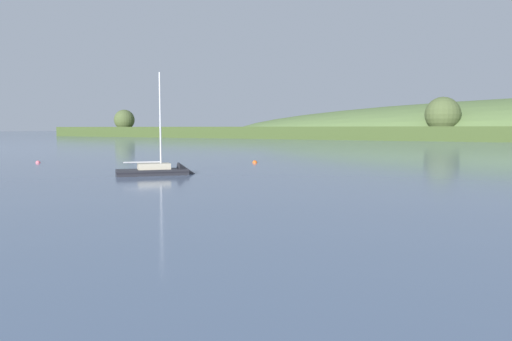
% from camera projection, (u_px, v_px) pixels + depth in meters
% --- Properties ---
extents(sailboat_midwater_white, '(7.33, 8.32, 12.26)m').
position_uv_depth(sailboat_midwater_white, '(163.00, 173.00, 55.06)').
color(sailboat_midwater_white, '#232328').
rests_on(sailboat_midwater_white, ground).
extents(mooring_buoy_foreground, '(0.67, 0.67, 0.75)m').
position_uv_depth(mooring_buoy_foreground, '(38.00, 163.00, 73.56)').
color(mooring_buoy_foreground, '#E06675').
rests_on(mooring_buoy_foreground, ground).
extents(mooring_buoy_midchannel, '(0.70, 0.70, 0.78)m').
position_uv_depth(mooring_buoy_midchannel, '(255.00, 163.00, 73.86)').
color(mooring_buoy_midchannel, '#EA5B19').
rests_on(mooring_buoy_midchannel, ground).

